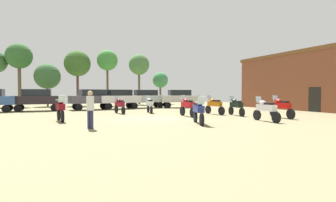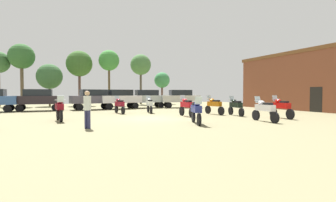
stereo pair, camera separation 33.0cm
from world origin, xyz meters
name	(u,v)px [view 2 (the right image)]	position (x,y,z in m)	size (l,w,h in m)	color
ground_plane	(151,119)	(0.00, 0.00, 0.01)	(44.00, 52.00, 0.02)	#7D7653
motorcycle_1	(265,109)	(5.47, -4.25, 0.74)	(0.62, 2.26, 1.46)	black
motorcycle_2	(214,105)	(5.51, 1.21, 0.75)	(0.63, 2.25, 1.47)	black
motorcycle_3	(59,109)	(-5.52, 0.51, 0.76)	(0.64, 2.16, 1.51)	black
motorcycle_4	(150,104)	(1.32, 4.47, 0.73)	(0.65, 2.06, 1.45)	black
motorcycle_6	(119,105)	(-1.11, 4.82, 0.73)	(0.65, 2.25, 1.44)	black
motorcycle_7	(236,106)	(6.36, -0.35, 0.73)	(0.64, 2.15, 1.44)	black
motorcycle_8	(186,106)	(2.73, 0.38, 0.76)	(0.62, 2.23, 1.50)	black
motorcycle_10	(281,107)	(7.92, -3.08, 0.76)	(0.62, 2.25, 1.50)	black
motorcycle_11	(196,110)	(1.27, -3.81, 0.74)	(0.85, 2.17, 1.47)	black
car_2	(147,97)	(3.33, 11.80, 1.19)	(4.35, 1.93, 2.00)	black
car_3	(93,98)	(-2.56, 10.77, 1.19)	(4.54, 2.49, 2.00)	black
car_4	(180,97)	(7.00, 10.74, 1.19)	(4.56, 2.57, 2.00)	black
car_5	(38,98)	(-7.48, 10.75, 1.19)	(4.33, 1.88, 2.00)	black
car_6	(120,98)	(0.16, 11.02, 1.19)	(4.57, 2.61, 2.00)	black
person_1	(87,107)	(-4.25, -3.47, 1.05)	(0.48, 0.48, 1.75)	#2A2B51
tree_1	(79,64)	(-3.34, 20.33, 5.53)	(3.39, 3.39, 7.25)	brown
tree_2	(141,65)	(5.14, 20.55, 5.75)	(2.98, 2.98, 7.27)	#4D4537
tree_4	(162,80)	(8.52, 20.70, 3.59)	(2.34, 2.34, 4.78)	brown
tree_5	(109,61)	(0.38, 19.28, 5.98)	(2.74, 2.74, 7.40)	brown
tree_6	(49,77)	(-6.95, 19.82, 3.74)	(3.14, 3.14, 5.30)	brown
tree_7	(22,57)	(-10.06, 20.32, 6.08)	(3.05, 3.05, 7.68)	brown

